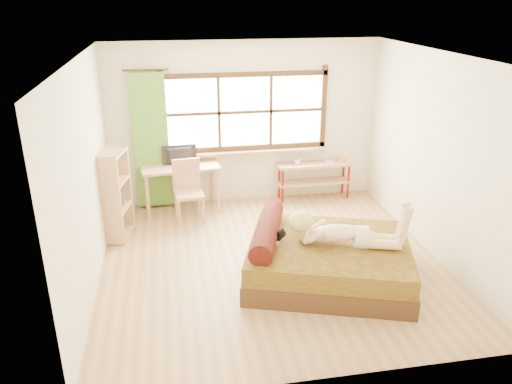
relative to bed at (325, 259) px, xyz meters
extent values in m
plane|color=#9E754C|center=(-0.57, 0.52, -0.27)|extent=(4.50, 4.50, 0.00)
plane|color=white|center=(-0.57, 0.52, 2.43)|extent=(4.50, 4.50, 0.00)
plane|color=silver|center=(-0.57, 2.77, 1.08)|extent=(4.50, 0.00, 4.50)
plane|color=silver|center=(-0.57, -1.73, 1.08)|extent=(4.50, 0.00, 4.50)
plane|color=silver|center=(-2.82, 0.52, 1.08)|extent=(0.00, 4.50, 4.50)
plane|color=silver|center=(1.68, 0.52, 1.08)|extent=(0.00, 4.50, 4.50)
cube|color=#FFEDBF|center=(-0.57, 2.77, 1.28)|extent=(2.60, 0.01, 1.30)
cube|color=tan|center=(-0.57, 2.69, 0.61)|extent=(2.80, 0.16, 0.04)
cube|color=#428123|center=(-2.12, 2.65, 0.88)|extent=(0.55, 0.10, 2.20)
cube|color=#2F210E|center=(0.05, -0.02, -0.15)|extent=(2.40, 2.14, 0.25)
cube|color=#3B1D0D|center=(0.05, -0.02, 0.10)|extent=(2.35, 2.10, 0.25)
cylinder|color=black|center=(-0.69, 0.23, 0.35)|extent=(0.69, 1.38, 0.28)
cube|color=tan|center=(-1.68, 2.47, 0.48)|extent=(1.29, 0.68, 0.04)
cube|color=tan|center=(-2.23, 2.19, 0.10)|extent=(0.06, 0.06, 0.74)
cube|color=tan|center=(-1.10, 2.30, 0.10)|extent=(0.06, 0.06, 0.74)
cube|color=tan|center=(-2.27, 2.65, 0.10)|extent=(0.06, 0.06, 0.74)
cube|color=tan|center=(-1.14, 2.75, 0.10)|extent=(0.06, 0.06, 0.74)
imported|color=black|center=(-1.68, 2.52, 0.66)|extent=(0.56, 0.12, 0.32)
cube|color=tan|center=(-1.58, 2.02, 0.18)|extent=(0.47, 0.47, 0.04)
cube|color=tan|center=(-1.60, 2.22, 0.45)|extent=(0.44, 0.08, 0.50)
cube|color=tan|center=(-1.75, 1.82, -0.05)|extent=(0.05, 0.05, 0.43)
cube|color=tan|center=(-1.38, 1.86, -0.05)|extent=(0.05, 0.05, 0.43)
cube|color=tan|center=(-1.79, 2.19, -0.05)|extent=(0.05, 0.05, 0.43)
cube|color=tan|center=(-1.42, 2.23, -0.05)|extent=(0.05, 0.05, 0.43)
cube|color=tan|center=(0.61, 2.59, 0.35)|extent=(1.29, 0.34, 0.04)
cube|color=tan|center=(0.61, 2.59, 0.03)|extent=(1.29, 0.34, 0.03)
cylinder|color=maroon|center=(0.02, 2.46, 0.05)|extent=(0.04, 0.04, 0.64)
cylinder|color=maroon|center=(1.20, 2.47, 0.05)|extent=(0.04, 0.04, 0.64)
cylinder|color=maroon|center=(0.01, 2.71, 0.05)|extent=(0.04, 0.04, 0.64)
cylinder|color=maroon|center=(1.20, 2.73, 0.05)|extent=(0.04, 0.04, 0.64)
cube|color=gold|center=(1.09, 2.60, 0.42)|extent=(0.11, 0.11, 0.09)
imported|color=gray|center=(0.31, 2.59, 0.42)|extent=(0.12, 0.12, 0.09)
imported|color=gray|center=(0.81, 2.59, 0.38)|extent=(0.16, 0.21, 0.02)
cube|color=tan|center=(-2.65, 1.64, -0.22)|extent=(0.43, 0.60, 0.03)
cube|color=tan|center=(-2.65, 1.64, 0.20)|extent=(0.43, 0.60, 0.03)
cube|color=tan|center=(-2.65, 1.64, 0.61)|extent=(0.43, 0.60, 0.03)
cube|color=tan|center=(-2.65, 1.64, 1.02)|extent=(0.43, 0.60, 0.03)
cube|color=tan|center=(-2.71, 1.37, 0.40)|extent=(0.33, 0.10, 1.33)
cube|color=tan|center=(-2.60, 1.91, 0.40)|extent=(0.33, 0.10, 1.33)
camera|label=1|loc=(-1.81, -5.27, 3.13)|focal=35.00mm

